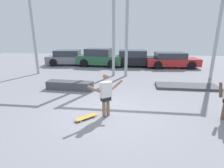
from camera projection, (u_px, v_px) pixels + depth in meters
name	position (u px, v px, depth m)	size (l,w,h in m)	color
ground_plane	(108.00, 111.00, 6.64)	(36.00, 36.00, 0.00)	gray
skateboarder	(106.00, 93.00, 6.03)	(1.13, 0.95, 1.57)	#8C664C
skateboard	(86.00, 117.00, 6.07)	(0.72, 0.73, 0.08)	gold
grind_box	(70.00, 85.00, 9.19)	(2.44, 0.60, 0.43)	#47474C
manual_pad	(187.00, 86.00, 9.52)	(3.26, 1.15, 0.13)	#47474C
canopy_support_left	(72.00, 17.00, 11.39)	(5.74, 0.20, 6.33)	#A5A8AD
canopy_support_right	(172.00, 16.00, 10.67)	(5.74, 0.20, 6.33)	#A5A8AD
parked_car_grey	(69.00, 58.00, 16.12)	(4.17, 2.25, 1.35)	slate
parked_car_green	(100.00, 58.00, 15.53)	(4.06, 2.10, 1.53)	#28603D
parked_car_black	(134.00, 58.00, 15.40)	(4.29, 2.15, 1.42)	black
parked_car_red	(171.00, 60.00, 14.89)	(4.53, 2.27, 1.28)	red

